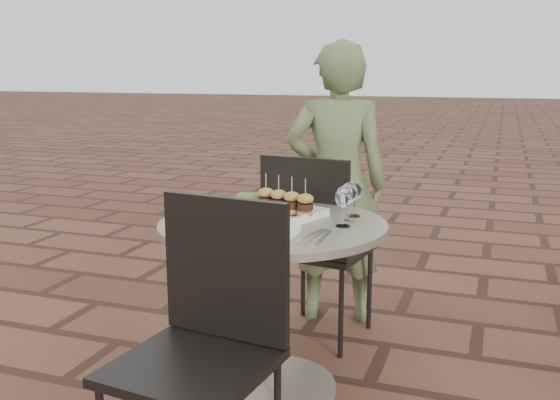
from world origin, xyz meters
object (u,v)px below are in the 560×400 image
(cafe_table, at_px, (273,281))
(chair_near, at_px, (208,324))
(chair_far, at_px, (313,234))
(plate_tuna, at_px, (253,233))
(plate_salmon, at_px, (250,206))
(diner, at_px, (336,184))
(plate_sliders, at_px, (285,207))

(cafe_table, distance_m, chair_near, 0.62)
(chair_far, bearing_deg, cafe_table, 97.32)
(plate_tuna, bearing_deg, plate_salmon, 113.69)
(chair_near, distance_m, plate_tuna, 0.42)
(chair_far, height_order, plate_tuna, chair_far)
(diner, relative_size, plate_salmon, 4.68)
(chair_far, distance_m, diner, 0.39)
(diner, bearing_deg, plate_sliders, 75.67)
(cafe_table, distance_m, chair_far, 0.53)
(chair_far, bearing_deg, diner, -84.89)
(diner, xyz_separation_m, plate_tuna, (-0.01, -1.12, 0.01))
(cafe_table, height_order, plate_sliders, plate_sliders)
(diner, bearing_deg, cafe_table, 74.62)
(diner, relative_size, plate_sliders, 4.42)
(plate_salmon, distance_m, plate_sliders, 0.19)
(plate_salmon, height_order, plate_sliders, plate_sliders)
(chair_far, bearing_deg, plate_tuna, 98.93)
(diner, distance_m, plate_salmon, 0.74)
(chair_near, distance_m, plate_sliders, 0.75)
(plate_salmon, distance_m, plate_tuna, 0.45)
(plate_sliders, bearing_deg, chair_near, -90.11)
(diner, height_order, plate_tuna, diner)
(chair_near, height_order, plate_tuna, chair_near)
(cafe_table, distance_m, plate_sliders, 0.30)
(cafe_table, bearing_deg, diner, 88.05)
(plate_sliders, distance_m, plate_tuna, 0.34)
(cafe_table, relative_size, chair_near, 0.97)
(diner, distance_m, plate_sliders, 0.78)
(cafe_table, height_order, diner, diner)
(cafe_table, xyz_separation_m, diner, (0.03, 0.88, 0.25))
(chair_far, height_order, chair_near, same)
(diner, bearing_deg, plate_salmon, 61.45)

